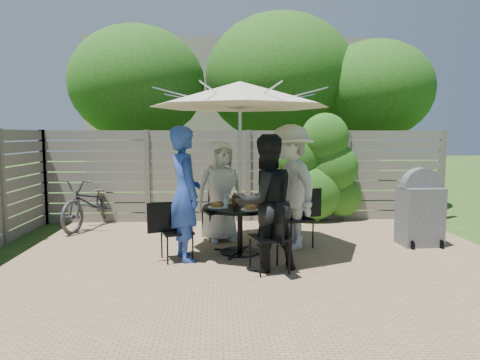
{
  "coord_description": "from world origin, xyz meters",
  "views": [
    {
      "loc": [
        -0.63,
        -5.51,
        1.75
      ],
      "look_at": [
        -0.28,
        0.85,
        1.08
      ],
      "focal_mm": 32.0,
      "sensor_mm": 36.0,
      "label": 1
    }
  ],
  "objects": [
    {
      "name": "person_right",
      "position": [
        0.49,
        0.93,
        0.95
      ],
      "size": [
        1.08,
        1.4,
        1.91
      ],
      "primitive_type": "imported",
      "rotation": [
        0.0,
        0.0,
        5.06
      ],
      "color": "#B7B9B4",
      "rests_on": "ground"
    },
    {
      "name": "coffee_cup",
      "position": [
        -0.27,
        0.89,
        0.77
      ],
      "size": [
        0.08,
        0.08,
        0.12
      ],
      "primitive_type": "cylinder",
      "color": "#C6B293",
      "rests_on": "patio_table"
    },
    {
      "name": "plate_extra",
      "position": [
        -0.02,
        0.43,
        0.74
      ],
      "size": [
        0.24,
        0.24,
        0.06
      ],
      "color": "white",
      "rests_on": "patio_table"
    },
    {
      "name": "patio_table",
      "position": [
        -0.29,
        0.65,
        0.5
      ],
      "size": [
        1.39,
        1.39,
        0.71
      ],
      "rotation": [
        0.0,
        0.0,
        0.35
      ],
      "color": "black",
      "rests_on": "ground"
    },
    {
      "name": "plate_right",
      "position": [
        0.05,
        0.77,
        0.74
      ],
      "size": [
        0.26,
        0.26,
        0.06
      ],
      "color": "white",
      "rests_on": "patio_table"
    },
    {
      "name": "person_left",
      "position": [
        -1.07,
        0.37,
        0.94
      ],
      "size": [
        0.65,
        0.79,
        1.87
      ],
      "primitive_type": "imported",
      "rotation": [
        0.0,
        0.0,
        8.2
      ],
      "color": "#2744A9",
      "rests_on": "ground"
    },
    {
      "name": "chair_right",
      "position": [
        0.62,
        0.98,
        0.27
      ],
      "size": [
        0.7,
        0.55,
        0.91
      ],
      "rotation": [
        0.0,
        0.0,
        3.46
      ],
      "color": "black",
      "rests_on": "ground"
    },
    {
      "name": "plate_back",
      "position": [
        -0.41,
        0.99,
        0.74
      ],
      "size": [
        0.26,
        0.26,
        0.06
      ],
      "color": "white",
      "rests_on": "patio_table"
    },
    {
      "name": "chair_front",
      "position": [
        0.04,
        -0.26,
        0.28
      ],
      "size": [
        0.54,
        0.7,
        0.92
      ],
      "rotation": [
        0.0,
        0.0,
        1.83
      ],
      "color": "black",
      "rests_on": "ground"
    },
    {
      "name": "bbq_grill",
      "position": [
        2.56,
        0.95,
        0.57
      ],
      "size": [
        0.62,
        0.49,
        1.24
      ],
      "rotation": [
        0.0,
        0.0,
        0.04
      ],
      "color": "slate",
      "rests_on": "ground"
    },
    {
      "name": "person_back",
      "position": [
        -0.57,
        1.43,
        0.83
      ],
      "size": [
        0.95,
        0.78,
        1.67
      ],
      "primitive_type": "imported",
      "rotation": [
        0.0,
        0.0,
        6.63
      ],
      "color": "silver",
      "rests_on": "ground"
    },
    {
      "name": "chair_back",
      "position": [
        -0.62,
        1.56,
        0.3
      ],
      "size": [
        0.6,
        0.75,
        0.99
      ],
      "rotation": [
        0.0,
        0.0,
        5.05
      ],
      "color": "black",
      "rests_on": "ground"
    },
    {
      "name": "glass_left",
      "position": [
        -0.5,
        0.46,
        0.78
      ],
      "size": [
        0.07,
        0.07,
        0.14
      ],
      "primitive_type": "cylinder",
      "color": "silver",
      "rests_on": "patio_table"
    },
    {
      "name": "glass_back",
      "position": [
        -0.48,
        0.86,
        0.78
      ],
      "size": [
        0.07,
        0.07,
        0.14
      ],
      "primitive_type": "cylinder",
      "color": "silver",
      "rests_on": "patio_table"
    },
    {
      "name": "backyard_envelope",
      "position": [
        0.09,
        10.29,
        2.61
      ],
      "size": [
        60.0,
        60.0,
        5.0
      ],
      "color": "#294A17",
      "rests_on": "ground"
    },
    {
      "name": "glass_front",
      "position": [
        -0.1,
        0.44,
        0.78
      ],
      "size": [
        0.07,
        0.07,
        0.14
      ],
      "primitive_type": "cylinder",
      "color": "silver",
      "rests_on": "patio_table"
    },
    {
      "name": "glass_right",
      "position": [
        -0.08,
        0.84,
        0.78
      ],
      "size": [
        0.07,
        0.07,
        0.14
      ],
      "primitive_type": "cylinder",
      "color": "silver",
      "rests_on": "patio_table"
    },
    {
      "name": "chair_left",
      "position": [
        -1.2,
        0.32,
        0.25
      ],
      "size": [
        0.64,
        0.52,
        0.84
      ],
      "rotation": [
        0.0,
        0.0,
        6.63
      ],
      "color": "black",
      "rests_on": "ground"
    },
    {
      "name": "person_front",
      "position": [
        -0.01,
        -0.13,
        0.88
      ],
      "size": [
        1.03,
        0.92,
        1.76
      ],
      "primitive_type": "imported",
      "rotation": [
        0.0,
        0.0,
        3.49
      ],
      "color": "black",
      "rests_on": "ground"
    },
    {
      "name": "bicycle",
      "position": [
        -2.97,
        2.6,
        0.48
      ],
      "size": [
        1.14,
        1.93,
        0.96
      ],
      "primitive_type": "imported",
      "rotation": [
        0.0,
        0.0,
        -0.29
      ],
      "color": "#333338",
      "rests_on": "ground"
    },
    {
      "name": "umbrella",
      "position": [
        -0.29,
        0.65,
        2.32
      ],
      "size": [
        3.31,
        3.31,
        2.51
      ],
      "rotation": [
        0.0,
        0.0,
        0.35
      ],
      "color": "silver",
      "rests_on": "ground"
    },
    {
      "name": "syrup_jug",
      "position": [
        -0.36,
        0.68,
        0.79
      ],
      "size": [
        0.09,
        0.09,
        0.16
      ],
      "primitive_type": "cylinder",
      "color": "#59280C",
      "rests_on": "patio_table"
    },
    {
      "name": "plate_left",
      "position": [
        -0.63,
        0.53,
        0.74
      ],
      "size": [
        0.26,
        0.26,
        0.06
      ],
      "color": "white",
      "rests_on": "patio_table"
    },
    {
      "name": "plate_front",
      "position": [
        -0.17,
        0.31,
        0.74
      ],
      "size": [
        0.26,
        0.26,
        0.06
      ],
      "color": "white",
      "rests_on": "patio_table"
    }
  ]
}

